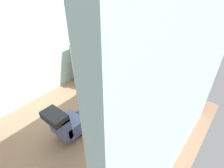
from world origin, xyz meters
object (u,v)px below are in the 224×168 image
at_px(bottle_clear, 94,37).
at_px(toiletry_bag, 184,69).
at_px(soap_dispenser, 87,35).
at_px(paper_towel_roll, 137,112).
at_px(toilet, 167,95).
at_px(person_plumber, 80,118).
at_px(vanity_cabinet, 92,64).
at_px(faucet, 96,38).
at_px(tissue_box, 173,66).
at_px(bottle_amber, 89,37).
at_px(bottle_pink, 95,37).

bearing_deg(bottle_clear, toiletry_bag, 0.46).
xyz_separation_m(soap_dispenser, paper_towel_roll, (1.36, -0.39, -0.78)).
bearing_deg(toilet, person_plumber, -129.44).
height_order(vanity_cabinet, person_plumber, vanity_cabinet).
xyz_separation_m(faucet, tissue_box, (1.42, 0.00, -0.07)).
bearing_deg(toiletry_bag, toilet, -139.23).
bearing_deg(vanity_cabinet, bottle_amber, 143.32).
xyz_separation_m(bottle_amber, bottle_clear, (0.08, 0.05, 0.01)).
bearing_deg(bottle_pink, toilet, -1.46).
relative_size(vanity_cabinet, bottle_amber, 6.74).
xyz_separation_m(vanity_cabinet, toiletry_bag, (1.57, 0.14, 0.39)).
height_order(bottle_pink, paper_towel_roll, bottle_pink).
bearing_deg(toilet, bottle_amber, 178.87).
height_order(vanity_cabinet, tissue_box, tissue_box).
bearing_deg(toiletry_bag, soap_dispenser, -179.28).
xyz_separation_m(bottle_amber, paper_towel_roll, (1.28, -0.35, -0.78)).
distance_m(soap_dispenser, bottle_clear, 0.16).
distance_m(faucet, person_plumber, 1.44).
bearing_deg(vanity_cabinet, faucet, 90.00).
distance_m(toilet, bottle_clear, 1.59).
distance_m(faucet, bottle_pink, 0.07).
bearing_deg(bottle_amber, paper_towel_roll, -15.32).
height_order(faucet, soap_dispenser, soap_dispenser).
bearing_deg(vanity_cabinet, soap_dispenser, 147.65).
bearing_deg(toiletry_bag, faucet, -179.92).
xyz_separation_m(toilet, bottle_clear, (-1.50, 0.08, 0.53)).
relative_size(tissue_box, bottle_amber, 1.81).
distance_m(bottle_amber, bottle_pink, 0.14).
height_order(bottle_clear, bottle_pink, bottle_pink).
relative_size(vanity_cabinet, person_plumber, 0.77).
bearing_deg(soap_dispenser, person_plumber, -51.19).
height_order(tissue_box, bottle_clear, bottle_clear).
height_order(soap_dispenser, bottle_amber, soap_dispenser).
relative_size(person_plumber, bottle_clear, 7.11).
xyz_separation_m(vanity_cabinet, paper_towel_roll, (1.17, -0.27, -0.31)).
distance_m(toilet, bottle_pink, 1.54).
bearing_deg(person_plumber, vanity_cabinet, 125.16).
relative_size(faucet, toiletry_bag, 0.81).
bearing_deg(person_plumber, bottle_clear, 122.81).
height_order(toiletry_bag, bottle_pink, bottle_pink).
bearing_deg(toilet, paper_towel_roll, -133.20).
xyz_separation_m(vanity_cabinet, soap_dispenser, (-0.19, 0.12, 0.47)).
height_order(toilet, faucet, faucet).
distance_m(toilet, vanity_cabinet, 1.47).
distance_m(vanity_cabinet, bottle_amber, 0.48).
xyz_separation_m(faucet, toiletry_bag, (1.57, 0.00, -0.06)).
bearing_deg(bottle_pink, bottle_clear, 143.95).
bearing_deg(faucet, bottle_amber, -152.80).
bearing_deg(bottle_pink, toiletry_bag, 2.00).
relative_size(toiletry_bag, bottle_amber, 1.02).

